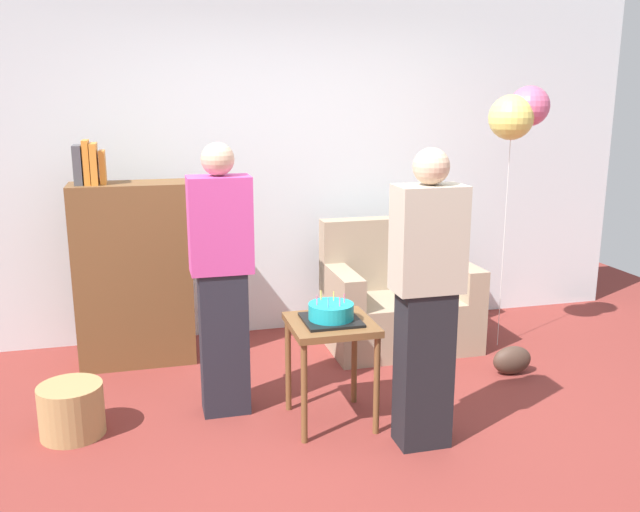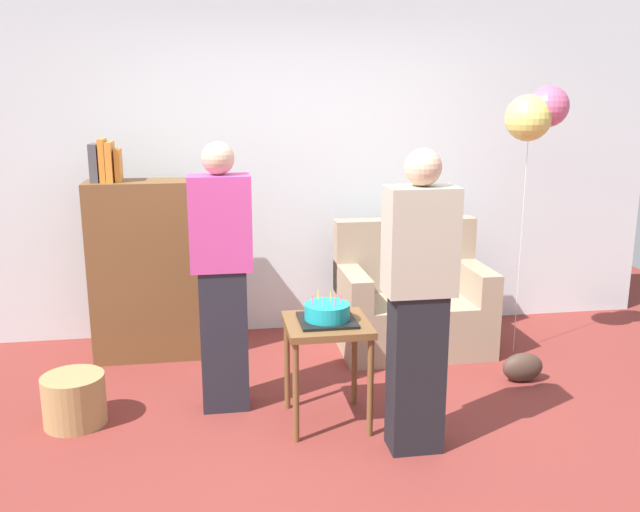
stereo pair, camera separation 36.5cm
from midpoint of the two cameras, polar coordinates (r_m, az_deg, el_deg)
The scene contains 11 objects.
ground_plane at distance 3.88m, azimuth 5.13°, elevation -15.74°, with size 8.00×8.00×0.00m, color maroon.
wall_back at distance 5.42m, azimuth 0.02°, elevation 7.75°, with size 6.00×0.10×2.70m, color silver.
couch at distance 5.21m, azimuth 9.70°, elevation -4.04°, with size 1.10×0.70×0.96m.
bookshelf at distance 4.99m, azimuth -12.39°, elevation -1.00°, with size 0.80×0.36×1.59m.
side_table at distance 3.92m, azimuth 3.29°, elevation -6.92°, with size 0.48×0.48×0.62m.
birthday_cake at distance 3.87m, azimuth 3.32°, elevation -4.88°, with size 0.32×0.32×0.17m.
person_blowing_candles at distance 4.02m, azimuth -5.72°, elevation -1.82°, with size 0.36×0.22×1.63m.
person_holding_cake at distance 3.59m, azimuth 11.20°, elevation -3.89°, with size 0.36×0.22×1.63m.
wicker_basket at distance 4.22m, azimuth -17.70°, elevation -11.53°, with size 0.36×0.36×0.30m, color #A88451.
handbag at distance 4.86m, azimuth 18.85°, elevation -8.91°, with size 0.28×0.14×0.20m, color #473328.
balloon_bunch at distance 5.02m, azimuth 19.86°, elevation 11.26°, with size 0.45×0.32×1.95m.
Camera 2 is at (-0.70, -3.31, 1.88)m, focal length 37.92 mm.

